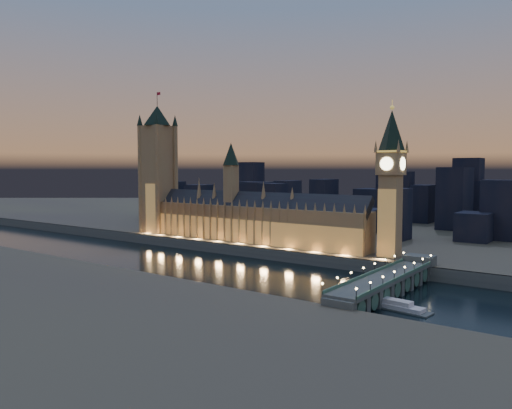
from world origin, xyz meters
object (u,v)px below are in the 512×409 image
Objects in this scene: palace_of_westminster at (250,218)px; westminster_bridge at (389,283)px; river_boat at (391,305)px; elizabeth_tower at (391,170)px; victoria_tower at (158,163)px.

palace_of_westminster reaches higher than westminster_bridge.
westminster_bridge is at bearing 113.62° from river_boat.
victoria_tower is at bearing 180.00° from elizabeth_tower.
elizabeth_tower reaches higher than river_boat.
elizabeth_tower is 115.42m from river_boat.
palace_of_westminster is at bearing 149.08° from river_boat.
palace_of_westminster is 1.61× the size of victoria_tower.
river_boat is (36.05, -90.00, -62.62)m from elizabeth_tower.
palace_of_westminster is 176.57m from river_boat.
palace_of_westminster is at bearing -0.10° from victoria_tower.
victoria_tower is at bearing 164.96° from westminster_bridge.
victoria_tower is 278.18m from river_boat.
palace_of_westminster reaches higher than river_boat.
elizabeth_tower reaches higher than palace_of_westminster.
victoria_tower reaches higher than elizabeth_tower.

